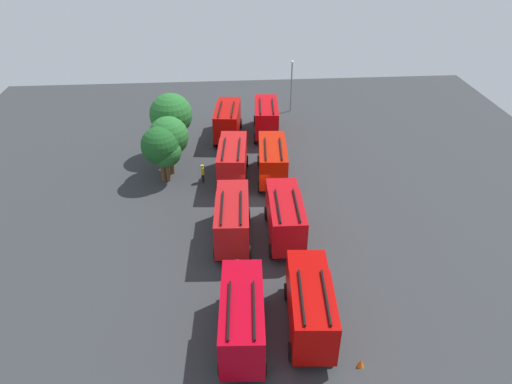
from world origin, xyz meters
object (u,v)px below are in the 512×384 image
lamppost (291,82)px  fire_truck_7 (228,120)px  fire_truck_3 (266,116)px  tree_1 (160,146)px  firefighter_0 (238,270)px  tree_0 (165,152)px  fire_truck_6 (233,159)px  traffic_cone_0 (361,363)px  fire_truck_4 (242,316)px  tree_3 (171,115)px  tree_2 (169,137)px  fire_truck_0 (310,304)px  fire_truck_1 (285,215)px  fire_truck_2 (272,159)px  fire_truck_5 (232,217)px  firefighter_1 (203,172)px

lamppost → fire_truck_7: bearing=131.4°
fire_truck_3 → tree_1: bearing=135.5°
firefighter_0 → tree_0: size_ratio=0.40×
fire_truck_6 → traffic_cone_0: (-21.64, -6.61, -1.87)m
fire_truck_4 → tree_3: bearing=16.3°
fire_truck_6 → lamppost: bearing=-20.7°
tree_0 → traffic_cone_0: bearing=-149.8°
fire_truck_4 → tree_1: tree_1 is taller
tree_2 → fire_truck_0: bearing=-153.8°
fire_truck_7 → traffic_cone_0: bearing=-161.4°
fire_truck_0 → firefighter_0: 6.32m
traffic_cone_0 → tree_0: bearing=30.2°
fire_truck_7 → tree_3: 7.13m
fire_truck_6 → fire_truck_4: bearing=-175.4°
fire_truck_1 → tree_2: (11.00, 9.61, 1.77)m
fire_truck_2 → fire_truck_3: bearing=1.9°
fire_truck_7 → traffic_cone_0: (-30.87, -6.85, -1.87)m
firefighter_0 → tree_0: tree_0 is taller
fire_truck_3 → tree_2: 12.96m
fire_truck_3 → fire_truck_4: same height
fire_truck_1 → fire_truck_4: bearing=160.4°
fire_truck_1 → tree_0: size_ratio=1.59×
fire_truck_6 → tree_0: (0.23, 6.13, 0.92)m
lamppost → fire_truck_0: bearing=174.0°
fire_truck_6 → tree_3: size_ratio=1.12×
fire_truck_5 → firefighter_0: fire_truck_5 is taller
fire_truck_2 → firefighter_1: bearing=93.5°
firefighter_1 → tree_2: 4.61m
fire_truck_7 → lamppost: (7.06, -8.00, 1.60)m
tree_2 → tree_0: bearing=170.0°
fire_truck_3 → fire_truck_5: size_ratio=1.00×
fire_truck_2 → fire_truck_7: same height
fire_truck_0 → tree_1: size_ratio=1.35×
firefighter_0 → tree_1: 15.94m
tree_0 → traffic_cone_0: (-21.87, -12.74, -2.79)m
fire_truck_0 → fire_truck_5: (9.29, 4.40, 0.00)m
tree_2 → traffic_cone_0: size_ratio=10.31×
lamppost → tree_3: bearing=128.2°
fire_truck_3 → fire_truck_6: same height
tree_2 → tree_3: tree_3 is taller
fire_truck_5 → tree_1: bearing=35.7°
fire_truck_2 → tree_2: size_ratio=1.26×
fire_truck_0 → tree_3: 26.24m
tree_0 → tree_1: bearing=77.3°
fire_truck_3 → fire_truck_7: size_ratio=0.99×
tree_1 → fire_truck_6: bearing=-92.8°
fire_truck_2 → fire_truck_7: (9.49, 3.95, 0.00)m
fire_truck_0 → fire_truck_3: (28.38, 0.01, 0.00)m
fire_truck_0 → tree_3: tree_3 is taller
fire_truck_7 → tree_2: tree_2 is taller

